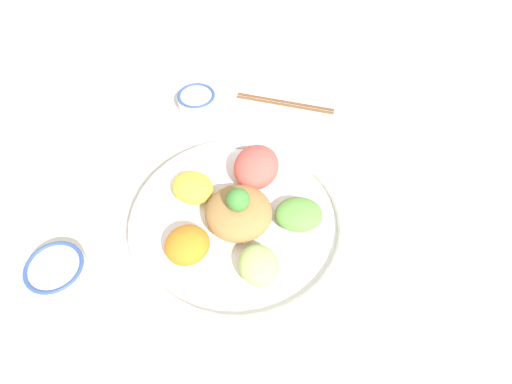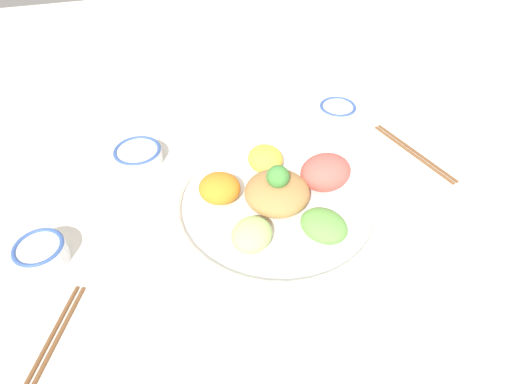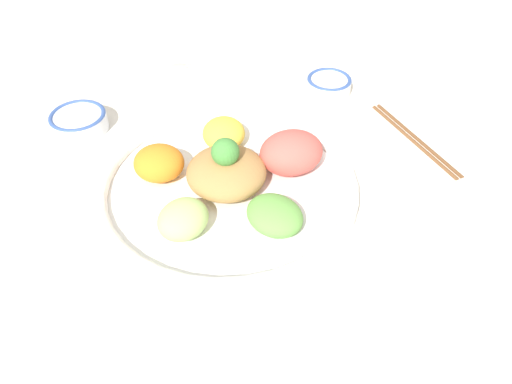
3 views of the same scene
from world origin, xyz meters
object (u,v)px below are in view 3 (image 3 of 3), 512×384
at_px(salad_platter, 229,183).
at_px(sauce_bowl_dark, 79,121).
at_px(rice_bowl_blue, 329,85).
at_px(serving_spoon_main, 191,64).
at_px(chopsticks_pair_near, 415,138).

height_order(salad_platter, sauce_bowl_dark, salad_platter).
xyz_separation_m(salad_platter, rice_bowl_blue, (0.25, -0.22, -0.01)).
height_order(salad_platter, serving_spoon_main, salad_platter).
bearing_deg(serving_spoon_main, sauce_bowl_dark, -151.01).
bearing_deg(serving_spoon_main, chopsticks_pair_near, -55.95).
bearing_deg(sauce_bowl_dark, salad_platter, -131.11).
xyz_separation_m(sauce_bowl_dark, chopsticks_pair_near, (-0.12, -0.56, -0.01)).
relative_size(salad_platter, serving_spoon_main, 3.02).
height_order(rice_bowl_blue, serving_spoon_main, rice_bowl_blue).
distance_m(salad_platter, chopsticks_pair_near, 0.34).
distance_m(salad_platter, rice_bowl_blue, 0.33).
bearing_deg(salad_platter, sauce_bowl_dark, 48.89).
bearing_deg(rice_bowl_blue, salad_platter, 138.68).
bearing_deg(sauce_bowl_dark, chopsticks_pair_near, -102.06).
bearing_deg(rice_bowl_blue, chopsticks_pair_near, -146.94).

